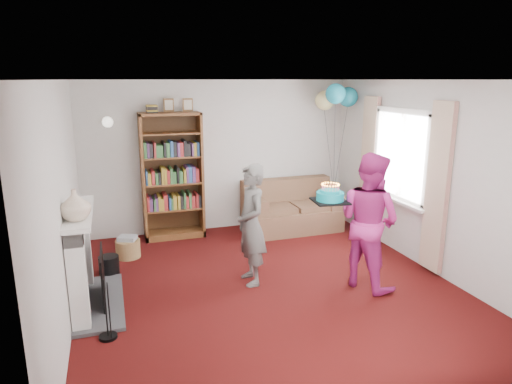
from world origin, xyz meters
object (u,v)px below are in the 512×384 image
object	(u,v)px
person_magenta	(369,221)
person_striped	(251,225)
birthday_cake	(330,196)
bookcase	(172,177)
sofa	(290,211)

from	to	relation	value
person_magenta	person_striped	bearing A→B (deg)	46.43
birthday_cake	bookcase	bearing A→B (deg)	122.43
bookcase	sofa	world-z (taller)	bookcase
person_striped	person_magenta	distance (m)	1.43
person_striped	bookcase	bearing A→B (deg)	-163.08
person_striped	birthday_cake	bearing A→B (deg)	65.81
sofa	person_magenta	size ratio (longest dim) A/B	0.95
sofa	bookcase	bearing A→B (deg)	172.26
sofa	person_striped	size ratio (longest dim) A/B	1.04
bookcase	birthday_cake	size ratio (longest dim) A/B	5.60
person_striped	birthday_cake	xyz separation A→B (m)	(0.87, -0.37, 0.38)
bookcase	birthday_cake	world-z (taller)	bookcase
person_magenta	birthday_cake	bearing A→B (deg)	50.44
birthday_cake	sofa	bearing A→B (deg)	79.74
sofa	person_striped	xyz separation A→B (m)	(-1.27, -1.84, 0.44)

